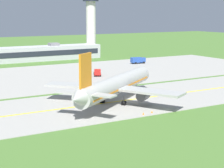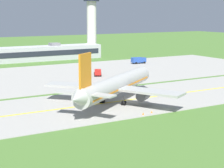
{
  "view_description": "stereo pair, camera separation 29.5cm",
  "coord_description": "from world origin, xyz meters",
  "px_view_note": "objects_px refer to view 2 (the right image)",
  "views": [
    {
      "loc": [
        -49.05,
        -75.67,
        20.33
      ],
      "look_at": [
        -3.7,
        1.41,
        4.0
      ],
      "focal_mm": 63.32,
      "sensor_mm": 36.0,
      "label": 1
    },
    {
      "loc": [
        -48.8,
        -75.82,
        20.33
      ],
      "look_at": [
        -3.7,
        1.41,
        4.0
      ],
      "focal_mm": 63.32,
      "sensor_mm": 36.0,
      "label": 2
    }
  ],
  "objects_px": {
    "control_tower": "(92,17)",
    "service_truck_baggage": "(138,60)",
    "airplane_lead": "(116,85)",
    "service_truck_catering": "(98,73)"
  },
  "relations": [
    {
      "from": "control_tower",
      "to": "service_truck_catering",
      "type": "bearing_deg",
      "value": -115.56
    },
    {
      "from": "service_truck_catering",
      "to": "control_tower",
      "type": "bearing_deg",
      "value": 64.44
    },
    {
      "from": "control_tower",
      "to": "service_truck_baggage",
      "type": "bearing_deg",
      "value": -84.34
    },
    {
      "from": "airplane_lead",
      "to": "service_truck_baggage",
      "type": "xyz_separation_m",
      "value": [
        43.24,
        54.71,
        -2.6
      ]
    },
    {
      "from": "service_truck_catering",
      "to": "control_tower",
      "type": "height_order",
      "value": "control_tower"
    },
    {
      "from": "airplane_lead",
      "to": "service_truck_catering",
      "type": "relative_size",
      "value": 5.15
    },
    {
      "from": "airplane_lead",
      "to": "control_tower",
      "type": "height_order",
      "value": "control_tower"
    },
    {
      "from": "airplane_lead",
      "to": "service_truck_catering",
      "type": "height_order",
      "value": "airplane_lead"
    },
    {
      "from": "service_truck_catering",
      "to": "control_tower",
      "type": "relative_size",
      "value": 0.22
    },
    {
      "from": "airplane_lead",
      "to": "service_truck_baggage",
      "type": "relative_size",
      "value": 5.6
    }
  ]
}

